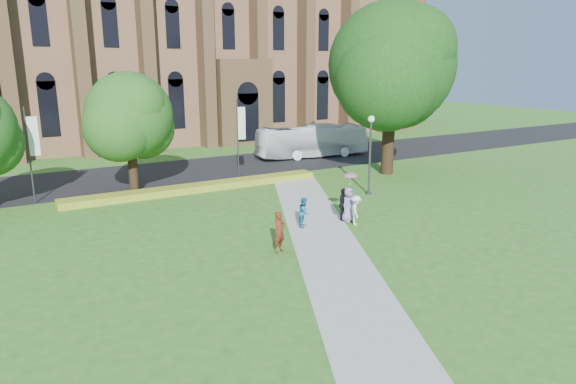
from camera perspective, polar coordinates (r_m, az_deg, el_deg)
ground at (r=25.46m, az=5.03°, el=-5.46°), size 160.00×160.00×0.00m
road at (r=42.75m, az=-10.67°, el=2.36°), size 160.00×10.00×0.02m
footpath at (r=26.23m, az=3.77°, el=-4.80°), size 15.58×28.54×0.04m
flower_hedge at (r=35.79m, az=-9.96°, el=0.49°), size 18.00×1.40×0.45m
cathedral at (r=64.07m, az=-8.76°, el=17.90°), size 52.60×18.25×28.00m
streetlamp at (r=34.14m, az=9.13°, el=5.13°), size 0.44×0.44×5.24m
large_tree at (r=40.75m, az=11.45°, el=13.61°), size 9.60×9.60×13.20m
street_tree_1 at (r=35.07m, az=-17.25°, el=8.09°), size 5.60×5.60×8.05m
banner_pole_0 at (r=38.60m, az=-5.47°, el=6.39°), size 0.70×0.10×6.00m
banner_pole_1 at (r=35.12m, az=-26.67°, el=4.22°), size 0.70×0.10×6.00m
tour_coach at (r=48.06m, az=2.73°, el=5.67°), size 10.90×3.73×2.97m
pedestrian_0 at (r=23.56m, az=-0.98°, el=-4.46°), size 0.82×0.69×1.92m
pedestrian_1 at (r=27.23m, az=1.81°, el=-2.26°), size 0.98×0.97×1.59m
pedestrian_2 at (r=27.76m, az=7.55°, el=-2.02°), size 1.08×1.21×1.63m
pedestrian_3 at (r=28.48m, az=6.12°, el=-1.37°), size 1.11×1.01×1.82m
pedestrian_4 at (r=28.32m, az=6.72°, el=-1.38°), size 1.07×0.85×1.90m
parasol at (r=28.19m, az=6.97°, el=1.26°), size 1.01×1.01×0.70m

